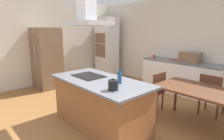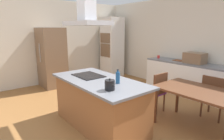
% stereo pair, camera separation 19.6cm
% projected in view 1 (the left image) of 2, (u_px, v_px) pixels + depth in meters
% --- Properties ---
extents(ground, '(16.00, 16.00, 0.00)m').
position_uv_depth(ground, '(149.00, 104.00, 4.53)').
color(ground, '#936033').
extents(wall_back, '(7.20, 0.10, 2.70)m').
position_uv_depth(wall_back, '(188.00, 44.00, 5.38)').
color(wall_back, beige).
rests_on(wall_back, ground).
extents(wall_left, '(0.10, 8.80, 2.70)m').
position_uv_depth(wall_left, '(60.00, 42.00, 6.40)').
color(wall_left, beige).
rests_on(wall_left, ground).
extents(kitchen_island, '(1.95, 0.95, 0.90)m').
position_uv_depth(kitchen_island, '(100.00, 103.00, 3.45)').
color(kitchen_island, '#995B33').
rests_on(kitchen_island, ground).
extents(cooktop, '(0.60, 0.44, 0.01)m').
position_uv_depth(cooktop, '(88.00, 76.00, 3.61)').
color(cooktop, black).
rests_on(cooktop, kitchen_island).
extents(tea_kettle, '(0.20, 0.15, 0.18)m').
position_uv_depth(tea_kettle, '(113.00, 85.00, 2.79)').
color(tea_kettle, black).
rests_on(tea_kettle, kitchen_island).
extents(olive_oil_bottle, '(0.07, 0.07, 0.24)m').
position_uv_depth(olive_oil_bottle, '(120.00, 77.00, 3.11)').
color(olive_oil_bottle, navy).
rests_on(olive_oil_bottle, kitchen_island).
extents(back_counter, '(2.22, 0.62, 0.90)m').
position_uv_depth(back_counter, '(180.00, 77.00, 5.31)').
color(back_counter, white).
rests_on(back_counter, ground).
extents(countertop_microwave, '(0.50, 0.38, 0.28)m').
position_uv_depth(countertop_microwave, '(190.00, 57.00, 5.01)').
color(countertop_microwave, brown).
rests_on(countertop_microwave, back_counter).
extents(coffee_mug_red, '(0.08, 0.08, 0.09)m').
position_uv_depth(coffee_mug_red, '(154.00, 56.00, 5.82)').
color(coffee_mug_red, red).
rests_on(coffee_mug_red, back_counter).
extents(cutting_board, '(0.34, 0.24, 0.02)m').
position_uv_depth(cutting_board, '(175.00, 60.00, 5.41)').
color(cutting_board, brown).
rests_on(cutting_board, back_counter).
extents(wall_oven_stack, '(0.70, 0.66, 2.20)m').
position_uv_depth(wall_oven_stack, '(107.00, 47.00, 7.14)').
color(wall_oven_stack, white).
rests_on(wall_oven_stack, ground).
extents(refrigerator, '(0.80, 0.73, 1.82)m').
position_uv_depth(refrigerator, '(47.00, 58.00, 5.71)').
color(refrigerator, brown).
rests_on(refrigerator, ground).
extents(dining_table, '(1.40, 0.90, 0.75)m').
position_uv_depth(dining_table, '(198.00, 93.00, 3.37)').
color(dining_table, '#59331E').
rests_on(dining_table, ground).
extents(chair_facing_back_wall, '(0.42, 0.42, 0.89)m').
position_uv_depth(chair_facing_back_wall, '(211.00, 93.00, 3.84)').
color(chair_facing_back_wall, purple).
rests_on(chair_facing_back_wall, ground).
extents(chair_at_left_end, '(0.42, 0.42, 0.89)m').
position_uv_depth(chair_at_left_end, '(155.00, 89.00, 4.07)').
color(chair_at_left_end, purple).
rests_on(chair_at_left_end, ground).
extents(range_hood, '(0.90, 0.55, 0.78)m').
position_uv_depth(range_hood, '(87.00, 11.00, 3.35)').
color(range_hood, '#ADADB2').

